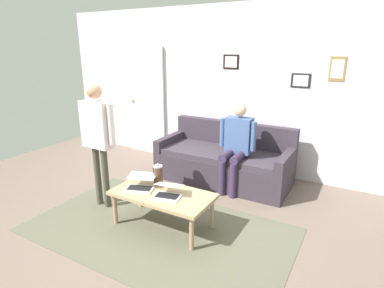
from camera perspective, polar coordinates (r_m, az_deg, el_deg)
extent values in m
plane|color=#705E53|center=(3.96, -5.82, -13.83)|extent=(7.68, 7.68, 0.00)
cube|color=#5A5946|center=(3.81, -6.10, -15.13)|extent=(3.00, 1.75, 0.01)
cube|color=silver|center=(5.37, 7.58, 9.73)|extent=(7.04, 0.10, 2.70)
cube|color=black|center=(5.30, 7.09, 14.55)|extent=(0.27, 0.02, 0.23)
cube|color=silver|center=(5.30, 7.05, 14.55)|extent=(0.21, 0.00, 0.17)
cube|color=black|center=(5.00, 19.10, 10.80)|extent=(0.28, 0.02, 0.21)
cube|color=beige|center=(4.99, 19.08, 10.79)|extent=(0.21, 0.00, 0.16)
cube|color=olive|center=(4.92, 24.86, 12.23)|extent=(0.21, 0.02, 0.34)
cube|color=silver|center=(4.91, 24.85, 12.23)|extent=(0.16, 0.00, 0.25)
cube|color=white|center=(6.23, -8.28, 7.68)|extent=(0.82, 0.05, 2.05)
sphere|color=tan|center=(6.40, -10.73, 7.76)|extent=(0.06, 0.06, 0.06)
cube|color=#352C37|center=(4.98, 5.66, -4.40)|extent=(2.04, 0.89, 0.42)
cube|color=#39323B|center=(4.87, 5.65, -1.74)|extent=(1.80, 0.81, 0.08)
cube|color=#352C37|center=(5.16, 7.51, 1.49)|extent=(2.04, 0.14, 0.46)
cube|color=#352C37|center=(4.59, 16.77, -2.81)|extent=(0.12, 0.89, 0.20)
cube|color=#352C37|center=(5.31, -3.72, 0.59)|extent=(0.12, 0.89, 0.20)
cube|color=tan|center=(3.68, -5.39, -9.08)|extent=(1.17, 0.60, 0.04)
cylinder|color=#A38363|center=(3.37, -0.06, -15.92)|extent=(0.05, 0.05, 0.39)
cylinder|color=tan|center=(3.92, -13.76, -11.34)|extent=(0.05, 0.05, 0.39)
cylinder|color=tan|center=(3.72, 3.65, -12.42)|extent=(0.05, 0.05, 0.39)
cylinder|color=tan|center=(4.23, -9.34, -8.82)|extent=(0.05, 0.05, 0.39)
cube|color=silver|center=(3.78, -9.56, -8.08)|extent=(0.39, 0.33, 0.01)
cube|color=black|center=(3.79, -9.48, -7.86)|extent=(0.31, 0.23, 0.00)
cube|color=silver|center=(3.84, -9.05, -5.74)|extent=(0.39, 0.32, 0.02)
cube|color=silver|center=(3.83, -9.07, -5.76)|extent=(0.35, 0.29, 0.01)
cube|color=silver|center=(3.56, -4.62, -9.55)|extent=(0.35, 0.29, 0.01)
cube|color=black|center=(3.57, -4.51, -9.32)|extent=(0.28, 0.19, 0.00)
cube|color=silver|center=(3.58, -4.14, -7.36)|extent=(0.34, 0.27, 0.07)
cube|color=black|center=(3.58, -4.16, -7.38)|extent=(0.31, 0.25, 0.06)
cylinder|color=#4C3323|center=(3.85, -6.14, -5.70)|extent=(0.11, 0.11, 0.22)
cylinder|color=#B7B7BC|center=(3.81, -6.20, -4.03)|extent=(0.11, 0.11, 0.02)
sphere|color=#B2B2B7|center=(3.80, -6.21, -3.71)|extent=(0.03, 0.03, 0.03)
cube|color=black|center=(3.89, -6.98, -5.34)|extent=(0.01, 0.01, 0.16)
cylinder|color=#454439|center=(4.35, -16.71, -5.49)|extent=(0.08, 0.08, 0.82)
cylinder|color=#454439|center=(4.25, -15.36, -5.93)|extent=(0.08, 0.08, 0.82)
cube|color=silver|center=(4.09, -16.85, 3.39)|extent=(0.42, 0.19, 0.58)
cylinder|color=silver|center=(4.26, -19.09, 4.13)|extent=(0.08, 0.08, 0.49)
cylinder|color=silver|center=(3.90, -14.47, 3.40)|extent=(0.08, 0.08, 0.49)
sphere|color=tan|center=(4.01, -17.36, 9.14)|extent=(0.19, 0.19, 0.19)
cylinder|color=#382947|center=(4.44, 7.47, -6.64)|extent=(0.10, 0.10, 0.50)
cylinder|color=#382947|center=(4.50, 5.46, -6.23)|extent=(0.10, 0.10, 0.50)
cylinder|color=#382947|center=(4.49, 8.49, -2.31)|extent=(0.12, 0.40, 0.12)
cylinder|color=#382947|center=(4.55, 6.50, -1.97)|extent=(0.12, 0.40, 0.12)
cube|color=#42598C|center=(4.60, 8.47, 1.57)|extent=(0.37, 0.20, 0.52)
cylinder|color=#42598C|center=(4.47, 11.08, 1.33)|extent=(0.08, 0.08, 0.42)
cylinder|color=#42598C|center=(4.64, 5.53, 2.14)|extent=(0.08, 0.08, 0.42)
sphere|color=beige|center=(4.52, 8.68, 6.16)|extent=(0.19, 0.19, 0.19)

